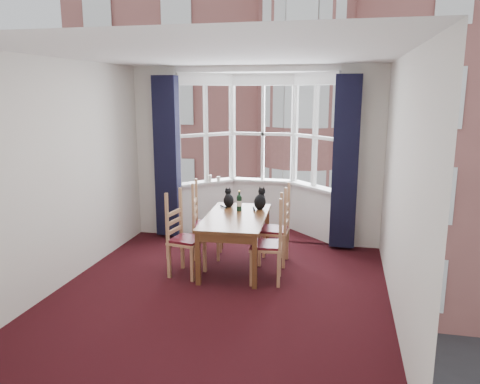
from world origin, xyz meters
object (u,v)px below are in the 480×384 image
(cat_right, at_px, (260,201))
(chair_right_far, at_px, (280,231))
(chair_left_near, at_px, (181,240))
(wine_bottle, at_px, (239,202))
(dining_table, at_px, (236,222))
(cat_left, at_px, (229,200))
(candle_tall, at_px, (210,178))
(chair_left_far, at_px, (201,226))
(candle_short, at_px, (219,179))
(chair_right_near, at_px, (273,246))

(cat_right, bearing_deg, chair_right_far, -32.04)
(chair_left_near, bearing_deg, wine_bottle, 48.91)
(wine_bottle, bearing_deg, dining_table, -86.49)
(dining_table, xyz_separation_m, wine_bottle, (-0.02, 0.30, 0.21))
(chair_left_near, bearing_deg, chair_right_far, 28.84)
(cat_left, height_order, cat_right, cat_right)
(chair_left_near, bearing_deg, cat_right, 44.25)
(dining_table, distance_m, candle_tall, 1.86)
(dining_table, bearing_deg, chair_left_far, 154.75)
(chair_left_far, distance_m, candle_short, 1.46)
(wine_bottle, bearing_deg, candle_short, 116.32)
(chair_right_near, relative_size, candle_short, 10.05)
(chair_right_near, bearing_deg, cat_right, 110.61)
(cat_left, bearing_deg, candle_short, 111.85)
(dining_table, height_order, chair_left_near, chair_left_near)
(cat_left, height_order, candle_tall, cat_left)
(cat_left, bearing_deg, dining_table, -65.40)
(candle_short, bearing_deg, wine_bottle, -63.68)
(chair_left_far, distance_m, chair_right_far, 1.17)
(chair_left_near, xyz_separation_m, candle_short, (-0.04, 2.09, 0.44))
(chair_left_far, bearing_deg, cat_left, 29.56)
(cat_left, bearing_deg, candle_tall, 118.50)
(chair_left_near, height_order, cat_right, cat_right)
(wine_bottle, xyz_separation_m, candle_short, (-0.67, 1.36, 0.06))
(dining_table, relative_size, chair_left_far, 1.71)
(dining_table, height_order, chair_left_far, chair_left_far)
(cat_left, distance_m, candle_tall, 1.31)
(chair_left_near, relative_size, chair_right_far, 1.00)
(chair_left_far, relative_size, wine_bottle, 3.14)
(chair_left_far, relative_size, candle_short, 10.05)
(chair_left_far, relative_size, cat_right, 2.78)
(chair_left_near, bearing_deg, candle_short, 91.09)
(dining_table, height_order, chair_right_far, chair_right_far)
(dining_table, xyz_separation_m, chair_left_near, (-0.65, -0.43, -0.18))
(chair_left_far, height_order, wine_bottle, wine_bottle)
(chair_left_far, distance_m, cat_right, 0.94)
(cat_left, bearing_deg, cat_right, -3.59)
(chair_left_near, xyz_separation_m, chair_right_far, (1.24, 0.68, 0.00))
(chair_right_far, distance_m, candle_short, 1.95)
(chair_left_near, relative_size, cat_left, 3.15)
(cat_right, distance_m, wine_bottle, 0.32)
(candle_short, bearing_deg, chair_left_near, -88.91)
(cat_right, xyz_separation_m, candle_short, (-0.95, 1.21, 0.06))
(cat_right, height_order, candle_short, cat_right)
(wine_bottle, relative_size, candle_tall, 2.54)
(chair_left_far, distance_m, chair_right_near, 1.37)
(cat_left, bearing_deg, wine_bottle, -42.79)
(chair_left_near, distance_m, chair_left_far, 0.71)
(dining_table, xyz_separation_m, chair_right_near, (0.59, -0.42, -0.18))
(wine_bottle, bearing_deg, cat_right, 29.90)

